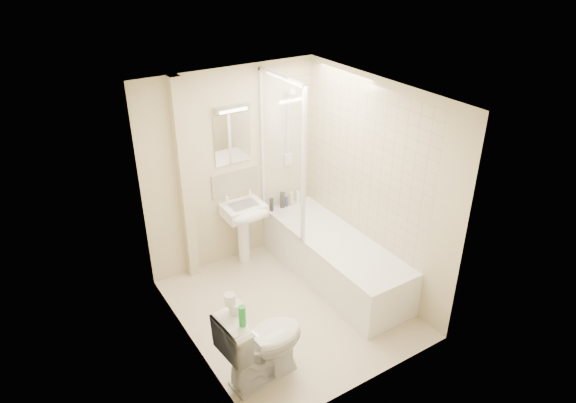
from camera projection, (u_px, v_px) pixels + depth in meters
floor at (289, 308)px, 5.65m from camera, size 2.50×2.50×0.00m
wall_back at (232, 169)px, 6.02m from camera, size 2.20×0.02×2.40m
wall_left at (186, 246)px, 4.57m from camera, size 0.02×2.50×2.40m
wall_right at (374, 187)px, 5.61m from camera, size 0.02×2.50×2.40m
ceiling at (290, 95)px, 4.52m from camera, size 2.20×2.50×0.02m
tile_back at (287, 139)px, 6.26m from camera, size 0.70×0.01×1.75m
tile_right at (363, 162)px, 5.65m from camera, size 0.01×2.10×1.75m
pipe_boxing at (185, 184)px, 5.68m from camera, size 0.12×0.12×2.40m
splashback at (235, 182)px, 6.10m from camera, size 0.60×0.02×0.30m
mirror at (233, 139)px, 5.84m from camera, size 0.46×0.01×0.60m
strip_light at (232, 108)px, 5.65m from camera, size 0.42×0.07×0.07m
bathtub at (334, 257)px, 6.02m from camera, size 0.70×2.10×0.55m
shower_screen at (281, 155)px, 5.75m from camera, size 0.04×0.92×1.80m
shower_fixture at (289, 131)px, 6.17m from camera, size 0.10×0.16×0.99m
pedestal_sink at (245, 218)px, 6.11m from camera, size 0.48×0.46×0.93m
bottle_black_a at (271, 205)px, 6.44m from camera, size 0.05×0.05×0.17m
bottle_black_b at (282, 200)px, 6.51m from camera, size 0.06×0.06×0.21m
bottle_blue at (287, 202)px, 6.56m from camera, size 0.05×0.05×0.13m
bottle_cream at (291, 199)px, 6.58m from camera, size 0.06×0.06×0.17m
bottle_white_b at (298, 197)px, 6.63m from camera, size 0.06×0.06×0.16m
bottle_green at (302, 198)px, 6.68m from camera, size 0.06×0.06×0.09m
toilet at (263, 342)px, 4.62m from camera, size 0.60×0.87×0.81m
toilet_roll_lower at (235, 308)px, 4.35m from camera, size 0.12×0.12×0.09m
toilet_roll_upper at (230, 299)px, 4.30m from camera, size 0.10×0.10×0.10m
green_bottle at (242, 316)px, 4.18m from camera, size 0.06×0.06×0.19m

